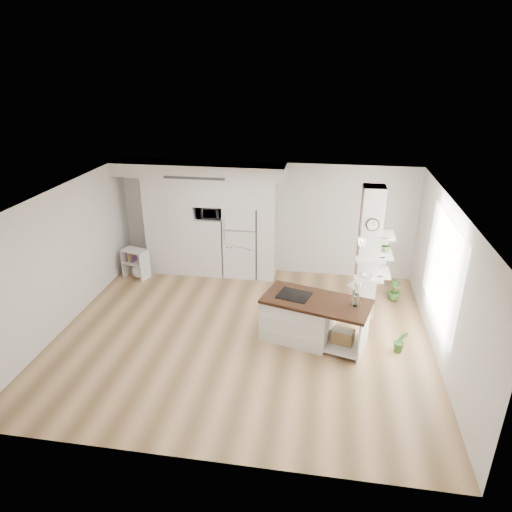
{
  "coord_description": "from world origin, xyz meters",
  "views": [
    {
      "loc": [
        1.41,
        -7.27,
        4.86
      ],
      "look_at": [
        0.11,
        0.9,
        1.27
      ],
      "focal_mm": 32.0,
      "sensor_mm": 36.0,
      "label": 1
    }
  ],
  "objects": [
    {
      "name": "pendant_light",
      "position": [
        1.7,
        0.15,
        2.12
      ],
      "size": [
        0.12,
        0.12,
        0.1
      ],
      "primitive_type": "cylinder",
      "color": "white",
      "rests_on": "room"
    },
    {
      "name": "floor_plant_b",
      "position": [
        3.0,
        1.89,
        0.23
      ],
      "size": [
        0.27,
        0.27,
        0.46
      ],
      "primitive_type": "imported",
      "rotation": [
        0.0,
        0.0,
        -0.04
      ],
      "color": "#3B732E",
      "rests_on": "floor"
    },
    {
      "name": "window",
      "position": [
        3.48,
        0.3,
        1.5
      ],
      "size": [
        0.0,
        2.4,
        2.4
      ],
      "primitive_type": "plane",
      "rotation": [
        1.57,
        0.0,
        -1.57
      ],
      "color": "white",
      "rests_on": "room"
    },
    {
      "name": "floor_plant_a",
      "position": [
        2.88,
        -0.09,
        0.23
      ],
      "size": [
        0.26,
        0.22,
        0.46
      ],
      "primitive_type": "imported",
      "rotation": [
        0.0,
        0.0,
        0.06
      ],
      "color": "#3B732E",
      "rests_on": "floor"
    },
    {
      "name": "floor",
      "position": [
        0.0,
        0.0,
        0.0
      ],
      "size": [
        7.0,
        6.0,
        0.01
      ],
      "primitive_type": "cube",
      "color": "tan",
      "rests_on": "ground"
    },
    {
      "name": "bookshelf",
      "position": [
        -2.97,
        2.09,
        0.31
      ],
      "size": [
        0.67,
        0.51,
        0.71
      ],
      "rotation": [
        0.0,
        0.0,
        -0.32
      ],
      "color": "white",
      "rests_on": "floor"
    },
    {
      "name": "column",
      "position": [
        2.38,
        1.13,
        1.35
      ],
      "size": [
        0.69,
        0.9,
        2.7
      ],
      "color": "silver",
      "rests_on": "floor"
    },
    {
      "name": "room",
      "position": [
        0.0,
        0.0,
        1.86
      ],
      "size": [
        7.04,
        6.04,
        2.72
      ],
      "color": "white",
      "rests_on": "ground"
    },
    {
      "name": "refrigerator",
      "position": [
        -0.53,
        2.68,
        0.88
      ],
      "size": [
        0.78,
        0.69,
        1.75
      ],
      "color": "white",
      "rests_on": "floor"
    },
    {
      "name": "microwave",
      "position": [
        -1.27,
        2.62,
        1.57
      ],
      "size": [
        0.54,
        0.37,
        0.3
      ],
      "primitive_type": "imported",
      "color": "#2D2D2D",
      "rests_on": "cabinet_wall"
    },
    {
      "name": "decor_bowl",
      "position": [
        2.3,
        0.9,
        1.0
      ],
      "size": [
        0.22,
        0.22,
        0.05
      ],
      "primitive_type": "imported",
      "color": "white",
      "rests_on": "column"
    },
    {
      "name": "cabinet_wall",
      "position": [
        -1.45,
        2.67,
        1.51
      ],
      "size": [
        4.0,
        0.71,
        2.7
      ],
      "color": "white",
      "rests_on": "floor"
    },
    {
      "name": "kitchen_island",
      "position": [
        1.15,
        0.09,
        0.45
      ],
      "size": [
        2.09,
        1.39,
        1.43
      ],
      "rotation": [
        0.0,
        0.0,
        -0.27
      ],
      "color": "white",
      "rests_on": "floor"
    },
    {
      "name": "shelf_plant",
      "position": [
        2.63,
        1.3,
        1.52
      ],
      "size": [
        0.27,
        0.23,
        0.3
      ],
      "primitive_type": "imported",
      "color": "#3B732E",
      "rests_on": "column"
    }
  ]
}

